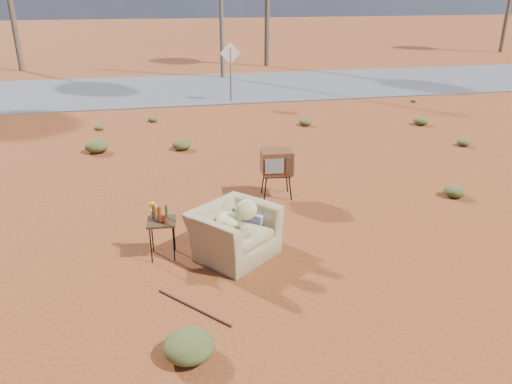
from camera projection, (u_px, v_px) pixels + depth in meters
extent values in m
plane|color=brown|center=(262.00, 263.00, 7.87)|extent=(140.00, 140.00, 0.00)
cube|color=#565659|center=(185.00, 89.00, 21.44)|extent=(140.00, 7.00, 0.04)
imported|color=#988253|center=(234.00, 225.00, 7.89)|extent=(1.47, 1.41, 1.08)
ellipsoid|color=#D0CE7F|center=(229.00, 220.00, 7.85)|extent=(0.39, 0.39, 0.23)
ellipsoid|color=#D0CE7F|center=(246.00, 210.00, 7.70)|extent=(0.35, 0.17, 0.35)
cube|color=navy|center=(251.00, 223.00, 8.46)|extent=(0.91, 0.95, 0.63)
cube|color=black|center=(277.00, 174.00, 10.17)|extent=(0.59, 0.47, 0.03)
cylinder|color=black|center=(265.00, 189.00, 10.06)|extent=(0.03, 0.03, 0.50)
cylinder|color=black|center=(290.00, 188.00, 10.12)|extent=(0.03, 0.03, 0.50)
cylinder|color=black|center=(263.00, 182.00, 10.42)|extent=(0.03, 0.03, 0.50)
cylinder|color=black|center=(287.00, 181.00, 10.48)|extent=(0.03, 0.03, 0.50)
cube|color=brown|center=(277.00, 162.00, 10.08)|extent=(0.67, 0.54, 0.48)
cube|color=slate|center=(274.00, 166.00, 9.83)|extent=(0.37, 0.05, 0.30)
cube|color=#472D19|center=(289.00, 166.00, 9.87)|extent=(0.14, 0.03, 0.34)
cube|color=#351F13|center=(161.00, 222.00, 7.83)|extent=(0.47, 0.47, 0.04)
cylinder|color=black|center=(151.00, 245.00, 7.76)|extent=(0.02, 0.02, 0.62)
cylinder|color=black|center=(174.00, 244.00, 7.81)|extent=(0.02, 0.02, 0.62)
cylinder|color=black|center=(152.00, 235.00, 8.09)|extent=(0.02, 0.02, 0.62)
cylinder|color=black|center=(174.00, 233.00, 8.13)|extent=(0.02, 0.02, 0.62)
cylinder|color=#51290D|center=(154.00, 213.00, 7.81)|extent=(0.06, 0.06, 0.23)
cylinder|color=#51290D|center=(159.00, 215.00, 7.71)|extent=(0.06, 0.06, 0.25)
cylinder|color=#275826|center=(167.00, 212.00, 7.88)|extent=(0.05, 0.05, 0.21)
cylinder|color=#B5170E|center=(164.00, 220.00, 7.73)|extent=(0.06, 0.06, 0.11)
cylinder|color=silver|center=(153.00, 214.00, 7.91)|extent=(0.07, 0.07, 0.12)
ellipsoid|color=yellow|center=(152.00, 205.00, 7.85)|extent=(0.14, 0.14, 0.11)
cylinder|color=#4B1F14|center=(194.00, 307.00, 6.73)|extent=(0.90, 1.04, 0.04)
cylinder|color=brown|center=(231.00, 75.00, 18.64)|extent=(0.06, 0.06, 2.00)
cube|color=silver|center=(230.00, 53.00, 18.34)|extent=(0.78, 0.04, 0.78)
cylinder|color=brown|center=(12.00, 10.00, 25.10)|extent=(0.28, 0.28, 6.00)
cylinder|color=brown|center=(509.00, 1.00, 32.61)|extent=(0.28, 0.28, 6.50)
ellipsoid|color=#4F5726|center=(454.00, 191.00, 10.32)|extent=(0.44, 0.44, 0.24)
ellipsoid|color=#4F5726|center=(97.00, 146.00, 13.11)|extent=(0.60, 0.60, 0.33)
ellipsoid|color=#4F5726|center=(463.00, 142.00, 13.67)|extent=(0.36, 0.36, 0.20)
ellipsoid|color=#4F5726|center=(305.00, 122.00, 15.69)|extent=(0.40, 0.40, 0.22)
ellipsoid|color=#4F5726|center=(152.00, 119.00, 16.15)|extent=(0.30, 0.30, 0.17)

